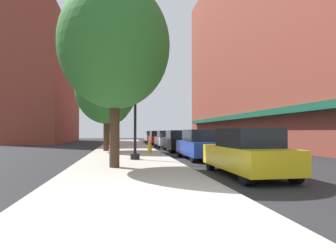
{
  "coord_description": "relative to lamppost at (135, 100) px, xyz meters",
  "views": [
    {
      "loc": [
        -0.29,
        -4.89,
        1.55
      ],
      "look_at": [
        3.56,
        17.81,
        2.04
      ],
      "focal_mm": 28.89,
      "sensor_mm": 36.0,
      "label": 1
    }
  ],
  "objects": [
    {
      "name": "car_blue",
      "position": [
        3.63,
        0.62,
        -2.39
      ],
      "size": [
        1.8,
        4.3,
        1.66
      ],
      "rotation": [
        0.0,
        0.0,
        0.03
      ],
      "color": "black",
      "rests_on": "ground"
    },
    {
      "name": "parking_meter_far",
      "position": [
        1.68,
        10.27,
        -2.25
      ],
      "size": [
        0.14,
        0.09,
        1.31
      ],
      "color": "slate",
      "rests_on": "sidewalk_slab"
    },
    {
      "name": "tree_near",
      "position": [
        -2.08,
        16.77,
        2.06
      ],
      "size": [
        5.1,
        5.1,
        8.09
      ],
      "color": "#4C3823",
      "rests_on": "sidewalk_slab"
    },
    {
      "name": "lamppost",
      "position": [
        0.0,
        0.0,
        0.0
      ],
      "size": [
        0.48,
        0.48,
        5.9
      ],
      "color": "black",
      "rests_on": "sidewalk_slab"
    },
    {
      "name": "sidewalk_slab",
      "position": [
        -0.37,
        9.86,
        -3.14
      ],
      "size": [
        4.8,
        50.0,
        0.12
      ],
      "primitive_type": "cube",
      "color": "#A8A399",
      "rests_on": "ground"
    },
    {
      "name": "building_right_brick",
      "position": [
        14.62,
        12.86,
        8.41
      ],
      "size": [
        6.8,
        40.0,
        23.28
      ],
      "color": "brown",
      "rests_on": "ground"
    },
    {
      "name": "building_far_background",
      "position": [
        -11.38,
        27.86,
        5.29
      ],
      "size": [
        6.8,
        18.0,
        17.02
      ],
      "color": "brown",
      "rests_on": "ground"
    },
    {
      "name": "car_silver",
      "position": [
        3.63,
        25.67,
        -2.39
      ],
      "size": [
        1.8,
        4.3,
        1.66
      ],
      "rotation": [
        0.0,
        0.0,
        0.03
      ],
      "color": "black",
      "rests_on": "ground"
    },
    {
      "name": "car_yellow",
      "position": [
        3.63,
        -5.18,
        -2.39
      ],
      "size": [
        1.8,
        4.3,
        1.66
      ],
      "rotation": [
        0.0,
        0.0,
        0.04
      ],
      "color": "black",
      "rests_on": "ground"
    },
    {
      "name": "tree_mid",
      "position": [
        -1.85,
        6.78,
        1.59
      ],
      "size": [
        4.62,
        4.62,
        7.34
      ],
      "color": "#422D1E",
      "rests_on": "sidewalk_slab"
    },
    {
      "name": "tree_far",
      "position": [
        -0.96,
        -2.94,
        1.82
      ],
      "size": [
        4.46,
        4.46,
        7.49
      ],
      "color": "#422D1E",
      "rests_on": "sidewalk_slab"
    },
    {
      "name": "car_red",
      "position": [
        3.63,
        19.7,
        -2.39
      ],
      "size": [
        1.8,
        4.3,
        1.66
      ],
      "rotation": [
        0.0,
        0.0,
        0.03
      ],
      "color": "black",
      "rests_on": "ground"
    },
    {
      "name": "ground_plane",
      "position": [
        3.63,
        8.86,
        -3.2
      ],
      "size": [
        90.0,
        90.0,
        0.0
      ],
      "primitive_type": "plane",
      "color": "#232326"
    },
    {
      "name": "car_white",
      "position": [
        3.63,
        12.42,
        -2.39
      ],
      "size": [
        1.8,
        4.3,
        1.66
      ],
      "rotation": [
        0.0,
        0.0,
        0.02
      ],
      "color": "black",
      "rests_on": "ground"
    },
    {
      "name": "car_black",
      "position": [
        3.63,
        6.72,
        -2.39
      ],
      "size": [
        1.8,
        4.3,
        1.66
      ],
      "rotation": [
        0.0,
        0.0,
        0.01
      ],
      "color": "black",
      "rests_on": "ground"
    },
    {
      "name": "fire_hydrant",
      "position": [
        1.15,
        3.79,
        -2.68
      ],
      "size": [
        0.33,
        0.26,
        0.79
      ],
      "color": "gold",
      "rests_on": "sidewalk_slab"
    },
    {
      "name": "parking_meter_near",
      "position": [
        1.68,
        2.21,
        -2.25
      ],
      "size": [
        0.14,
        0.09,
        1.31
      ],
      "color": "slate",
      "rests_on": "sidewalk_slab"
    }
  ]
}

